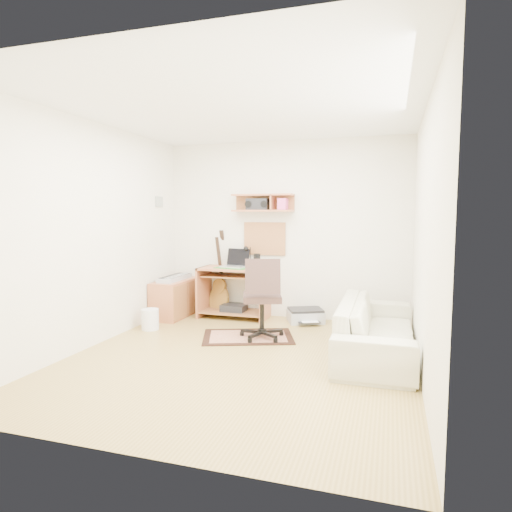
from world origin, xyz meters
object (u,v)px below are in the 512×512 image
(desk, at_px, (234,293))
(task_chair, at_px, (262,298))
(sofa, at_px, (377,319))
(printer, at_px, (306,316))
(cabinet, at_px, (175,298))

(desk, height_order, task_chair, task_chair)
(sofa, bearing_deg, desk, 61.30)
(desk, relative_size, task_chair, 0.97)
(task_chair, relative_size, printer, 2.11)
(task_chair, xyz_separation_m, cabinet, (-1.59, 0.75, -0.24))
(desk, bearing_deg, cabinet, -168.75)
(cabinet, height_order, printer, cabinet)
(task_chair, xyz_separation_m, sofa, (1.37, -0.21, -0.12))
(desk, height_order, printer, desk)
(sofa, bearing_deg, task_chair, 81.32)
(task_chair, distance_m, sofa, 1.40)
(desk, relative_size, cabinet, 1.11)
(printer, bearing_deg, sofa, -73.07)
(task_chair, bearing_deg, printer, 50.58)
(desk, xyz_separation_m, sofa, (2.08, -1.14, 0.02))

